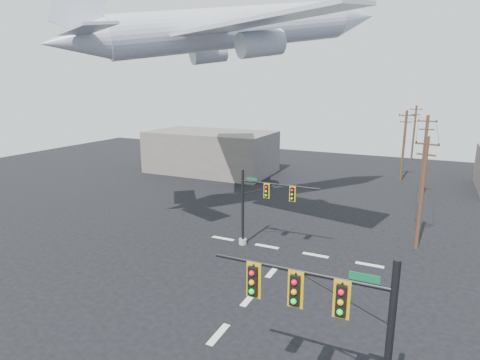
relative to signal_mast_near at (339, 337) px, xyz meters
The scene contains 11 objects.
ground 8.76m from the signal_mast_near, 151.90° to the left, with size 120.00×120.00×0.00m, color black.
lane_markings 12.00m from the signal_mast_near, 127.20° to the left, with size 14.00×21.20×0.01m.
signal_mast_near is the anchor object (origin of this frame).
signal_mast_far 17.89m from the signal_mast_near, 121.77° to the left, with size 6.52×0.69×6.24m.
utility_pole_a 20.38m from the signal_mast_near, 84.08° to the left, with size 1.74×0.69×8.99m.
utility_pole_b 34.20m from the signal_mast_near, 86.83° to the left, with size 1.95×0.32×9.61m.
utility_pole_c 44.19m from the signal_mast_near, 90.92° to the left, with size 1.94×0.32×9.47m.
utility_pole_d 61.14m from the signal_mast_near, 90.13° to the left, with size 1.93×0.42×9.34m.
power_lines 40.95m from the signal_mast_near, 89.09° to the left, with size 4.50×40.86×0.25m.
airliner 27.09m from the signal_mast_near, 124.92° to the left, with size 24.75×26.57×8.01m.
building_left 47.04m from the signal_mast_near, 124.75° to the left, with size 18.00×10.00×6.00m, color #656059.
Camera 1 is at (8.92, -16.25, 12.75)m, focal length 30.00 mm.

